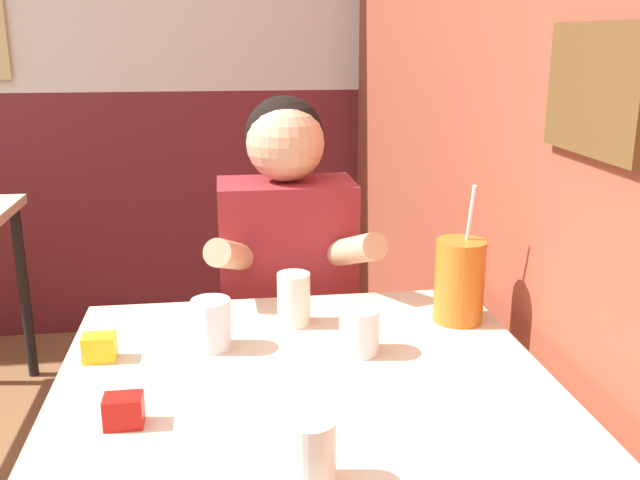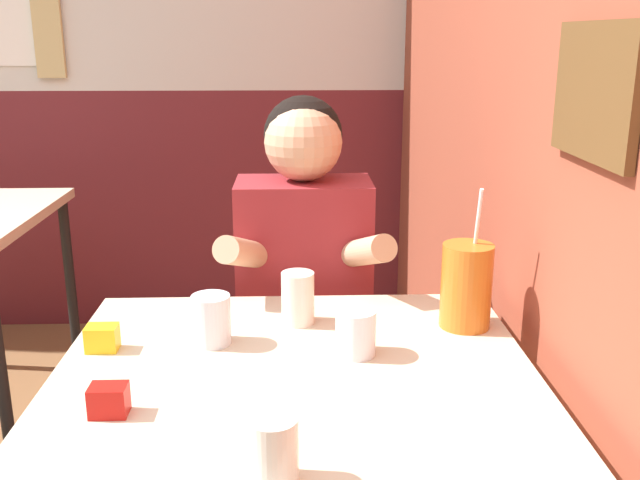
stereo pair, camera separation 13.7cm
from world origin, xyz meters
TOP-DOWN VIEW (x-y plane):
  - brick_wall_right at (1.29, 1.21)m, footprint 0.08×4.43m
  - back_wall at (-0.02, 2.46)m, footprint 5.53×0.09m
  - main_table at (0.77, 0.37)m, footprint 0.88×0.82m
  - person_seated at (0.80, 0.96)m, footprint 0.42×0.40m
  - cocktail_pitcher at (1.13, 0.59)m, footprint 0.11×0.11m
  - glass_near_pitcher at (0.89, 0.46)m, footprint 0.08×0.08m
  - glass_center at (0.74, 0.06)m, footprint 0.07×0.07m
  - glass_far_side at (0.78, 0.62)m, footprint 0.07×0.07m
  - glass_by_brick at (0.61, 0.52)m, footprint 0.08×0.08m
  - condiment_ketchup at (0.48, 0.25)m, footprint 0.06×0.04m
  - condiment_mustard at (0.40, 0.50)m, footprint 0.06×0.04m

SIDE VIEW (x-z plane):
  - person_seated at x=0.80m, z-range 0.02..1.22m
  - main_table at x=0.77m, z-range 0.30..1.05m
  - condiment_ketchup at x=0.48m, z-range 0.75..0.80m
  - condiment_mustard at x=0.40m, z-range 0.75..0.80m
  - glass_near_pitcher at x=0.89m, z-range 0.75..0.84m
  - glass_center at x=0.74m, z-range 0.75..0.85m
  - glass_by_brick at x=0.61m, z-range 0.75..0.85m
  - glass_far_side at x=0.78m, z-range 0.75..0.86m
  - cocktail_pitcher at x=1.13m, z-range 0.69..0.98m
  - brick_wall_right at x=1.29m, z-range 0.00..2.70m
  - back_wall at x=-0.02m, z-range 0.01..2.71m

